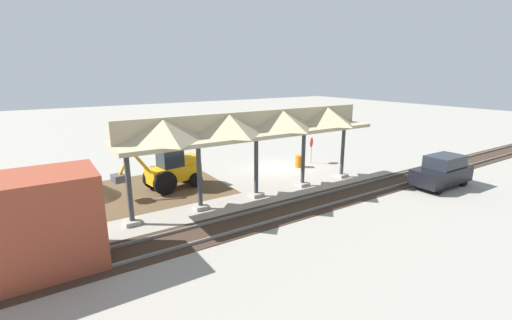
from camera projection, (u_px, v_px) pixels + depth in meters
name	position (u px, v px, depth m)	size (l,w,h in m)	color
ground_plane	(278.00, 168.00, 25.46)	(120.00, 120.00, 0.00)	gray
dirt_work_zone	(136.00, 192.00, 20.33)	(10.49, 7.00, 0.01)	brown
platform_canopy	(256.00, 124.00, 18.73)	(15.10, 3.20, 4.90)	#9E998E
rail_tracks	(347.00, 194.00, 19.96)	(60.00, 2.58, 0.15)	slate
stop_sign	(311.00, 145.00, 26.62)	(0.66, 0.43, 2.04)	gray
backhoe	(171.00, 169.00, 20.74)	(5.33, 2.11, 2.82)	orange
dirt_mound	(94.00, 198.00, 19.51)	(6.05, 6.05, 2.10)	brown
brick_utility_building	(24.00, 227.00, 11.75)	(4.85, 2.78, 3.55)	brown
distant_parked_car	(442.00, 171.00, 21.16)	(4.21, 1.78, 1.98)	black
traffic_barrel	(299.00, 161.00, 25.72)	(0.56, 0.56, 0.90)	orange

